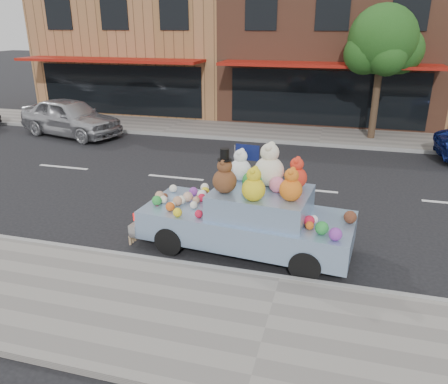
% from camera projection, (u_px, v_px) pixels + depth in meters
% --- Properties ---
extents(ground, '(120.00, 120.00, 0.00)m').
position_uv_depth(ground, '(306.00, 190.00, 12.55)').
color(ground, black).
rests_on(ground, ground).
extents(near_sidewalk, '(60.00, 3.00, 0.12)m').
position_uv_depth(near_sidewalk, '(265.00, 331.00, 6.68)').
color(near_sidewalk, gray).
rests_on(near_sidewalk, ground).
extents(far_sidewalk, '(60.00, 3.00, 0.12)m').
position_uv_depth(far_sidewalk, '(321.00, 136.00, 18.37)').
color(far_sidewalk, gray).
rests_on(far_sidewalk, ground).
extents(near_kerb, '(60.00, 0.12, 0.13)m').
position_uv_depth(near_kerb, '(280.00, 279.00, 8.02)').
color(near_kerb, gray).
rests_on(near_kerb, ground).
extents(far_kerb, '(60.00, 0.12, 0.13)m').
position_uv_depth(far_kerb, '(318.00, 145.00, 17.02)').
color(far_kerb, gray).
rests_on(far_kerb, ground).
extents(storefront_left, '(10.00, 9.80, 7.30)m').
position_uv_depth(storefront_left, '(151.00, 40.00, 24.50)').
color(storefront_left, '#9A6740').
rests_on(storefront_left, ground).
extents(storefront_mid, '(10.00, 9.80, 7.30)m').
position_uv_depth(storefront_mid, '(334.00, 42.00, 22.01)').
color(storefront_mid, brown).
rests_on(storefront_mid, ground).
extents(street_tree, '(3.00, 2.70, 5.22)m').
position_uv_depth(street_tree, '(383.00, 46.00, 16.61)').
color(street_tree, '#38281C').
rests_on(street_tree, ground).
extents(car_silver, '(4.98, 3.00, 1.59)m').
position_uv_depth(car_silver, '(70.00, 117.00, 18.39)').
color(car_silver, '#B0B0B5').
rests_on(car_silver, ground).
extents(art_car, '(4.63, 2.15, 2.25)m').
position_uv_depth(art_car, '(249.00, 214.00, 8.97)').
color(art_car, black).
rests_on(art_car, ground).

